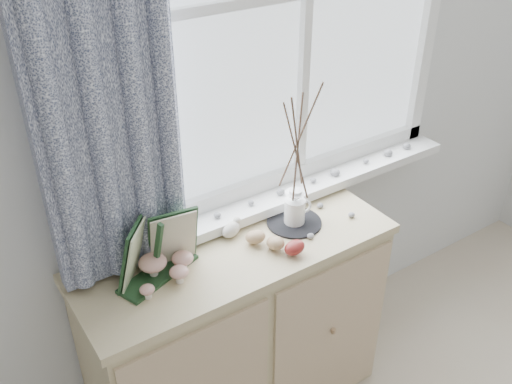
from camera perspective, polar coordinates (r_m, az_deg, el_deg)
sideboard at (r=2.36m, az=-1.67°, el=-13.91°), size 1.20×0.45×0.85m
botanical_book at (r=1.89m, az=-9.65°, el=-5.88°), size 0.37×0.24×0.24m
toadstool_cluster at (r=1.94m, az=-9.14°, el=-7.32°), size 0.22×0.15×0.09m
wooden_eggs at (r=2.05m, az=1.91°, el=-5.06°), size 0.14×0.18×0.08m
songbird_figurine at (r=2.12m, az=-2.50°, el=-3.69°), size 0.13×0.09×0.06m
crocheted_doily at (r=2.20m, az=3.84°, el=-3.05°), size 0.21×0.21×0.01m
twig_pitcher at (r=2.03m, az=4.19°, el=4.95°), size 0.28×0.28×0.61m
sideboard_pebbles at (r=2.23m, az=5.18°, el=-2.52°), size 0.33×0.23×0.02m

